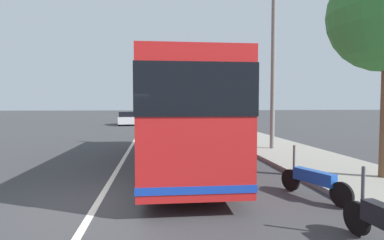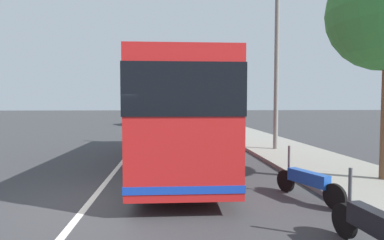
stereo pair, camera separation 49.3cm
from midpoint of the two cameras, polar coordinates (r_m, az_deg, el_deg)
The scene contains 8 objects.
ground_plane at distance 7.59m, azimuth -19.45°, elevation -14.86°, with size 220.00×220.00×0.00m, color #38383A.
sidewalk_curb at distance 18.18m, azimuth 12.14°, elevation -4.14°, with size 110.00×3.60×0.14m, color gray.
lane_divider_line at distance 17.28m, azimuth -12.17°, elevation -4.73°, with size 110.00×0.16×0.01m, color silver.
coach_bus at distance 11.42m, azimuth -3.50°, elevation 1.61°, with size 11.19×2.68×3.51m.
motorcycle_angled at distance 7.99m, azimuth 20.40°, elevation -10.66°, with size 1.94×0.84×1.24m.
car_far_distant at distance 34.57m, azimuth -12.69°, elevation 0.28°, with size 4.51×2.10×1.49m.
car_side_street at distance 42.29m, azimuth -6.63°, elevation 0.81°, with size 4.07×2.10×1.50m.
utility_pole at distance 15.37m, azimuth 14.25°, elevation 11.09°, with size 0.22×0.22×8.99m, color slate.
Camera 1 is at (-7.03, -1.37, 2.31)m, focal length 28.11 mm.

